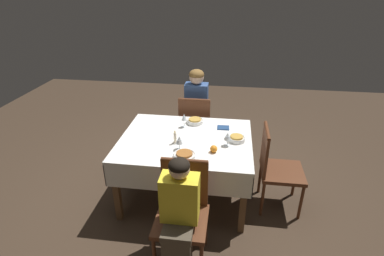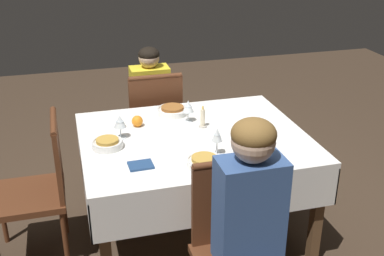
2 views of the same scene
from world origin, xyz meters
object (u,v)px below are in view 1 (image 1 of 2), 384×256
object	(u,v)px
chair_north	(183,208)
person_child_yellow	(179,215)
wine_glass_south	(184,118)
bowl_north	(184,155)
person_adult_denim	(197,107)
bowl_west	(237,138)
wine_glass_west	(228,137)
candle_centerpiece	(175,139)
orange_fruit	(214,149)
chair_south	(196,124)
dining_table	(186,145)
napkin_red_folded	(223,128)
wine_glass_north	(179,140)
chair_west	(275,165)
bowl_south	(195,121)

from	to	relation	value
chair_north	person_child_yellow	bearing A→B (deg)	-90.00
person_child_yellow	wine_glass_south	distance (m)	1.30
bowl_north	person_adult_denim	bearing A→B (deg)	-88.17
bowl_west	wine_glass_west	world-z (taller)	wine_glass_west
candle_centerpiece	orange_fruit	size ratio (longest dim) A/B	2.03
chair_south	wine_glass_west	xyz separation A→B (m)	(-0.44, 0.91, 0.33)
dining_table	napkin_red_folded	distance (m)	0.50
dining_table	person_adult_denim	xyz separation A→B (m)	(-0.00, -0.98, 0.04)
candle_centerpiece	wine_glass_north	bearing A→B (deg)	119.92
chair_west	napkin_red_folded	xyz separation A→B (m)	(0.57, -0.35, 0.23)
bowl_south	wine_glass_south	bearing A→B (deg)	46.68
chair_north	wine_glass_north	world-z (taller)	chair_north
chair_north	bowl_west	bearing A→B (deg)	62.79
bowl_south	wine_glass_south	world-z (taller)	wine_glass_south
chair_south	person_child_yellow	xyz separation A→B (m)	(-0.10, 1.81, 0.08)
wine_glass_north	orange_fruit	bearing A→B (deg)	178.39
chair_west	bowl_south	bearing A→B (deg)	64.13
chair_west	bowl_south	xyz separation A→B (m)	(0.90, -0.44, 0.25)
bowl_north	napkin_red_folded	size ratio (longest dim) A/B	1.56
wine_glass_south	dining_table	bearing A→B (deg)	102.36
person_adult_denim	candle_centerpiece	distance (m)	1.10
chair_north	person_child_yellow	size ratio (longest dim) A/B	0.86
chair_south	orange_fruit	xyz separation A→B (m)	(-0.31, 1.06, 0.26)
chair_north	wine_glass_south	distance (m)	1.16
wine_glass_north	person_child_yellow	bearing A→B (deg)	99.26
candle_centerpiece	napkin_red_folded	world-z (taller)	candle_centerpiece
chair_north	bowl_north	world-z (taller)	chair_north
wine_glass_north	napkin_red_folded	xyz separation A→B (m)	(-0.41, -0.53, -0.10)
wine_glass_south	bowl_north	world-z (taller)	wine_glass_south
candle_centerpiece	orange_fruit	distance (m)	0.42
dining_table	bowl_north	world-z (taller)	bowl_north
chair_west	bowl_north	size ratio (longest dim) A/B	4.32
person_child_yellow	candle_centerpiece	world-z (taller)	person_child_yellow
chair_west	orange_fruit	xyz separation A→B (m)	(0.64, 0.19, 0.26)
chair_north	napkin_red_folded	world-z (taller)	chair_north
person_child_yellow	napkin_red_folded	bearing A→B (deg)	77.52
person_adult_denim	napkin_red_folded	xyz separation A→B (m)	(-0.38, 0.68, 0.05)
bowl_south	napkin_red_folded	distance (m)	0.35
chair_west	person_adult_denim	world-z (taller)	person_adult_denim
chair_west	candle_centerpiece	world-z (taller)	chair_west
bowl_west	napkin_red_folded	size ratio (longest dim) A/B	1.34
chair_south	candle_centerpiece	size ratio (longest dim) A/B	6.26
orange_fruit	napkin_red_folded	world-z (taller)	orange_fruit
wine_glass_south	person_child_yellow	bearing A→B (deg)	97.16
orange_fruit	napkin_red_folded	xyz separation A→B (m)	(-0.07, -0.54, -0.03)
person_child_yellow	chair_south	bearing A→B (deg)	93.00
dining_table	bowl_west	bearing A→B (deg)	-177.32
chair_west	person_adult_denim	size ratio (longest dim) A/B	0.75
chair_north	chair_west	world-z (taller)	same
person_adult_denim	dining_table	bearing A→B (deg)	89.80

